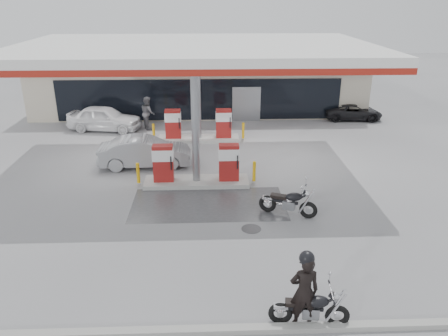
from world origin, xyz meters
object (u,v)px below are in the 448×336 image
object	(u,v)px
main_motorcycle	(311,310)
parked_motorcycle	(289,203)
biker_main	(304,291)
pump_island_near	(196,169)
parked_car_left	(134,105)
attendant	(148,113)
hatchback_silver	(145,152)
pump_island_far	(199,128)
sedan_white	(104,118)
parked_car_right	(353,112)

from	to	relation	value
main_motorcycle	parked_motorcycle	size ratio (longest dim) A/B	0.96
main_motorcycle	biker_main	distance (m)	0.57
pump_island_near	parked_car_left	distance (m)	12.82
attendant	hatchback_silver	distance (m)	6.27
biker_main	parked_motorcycle	world-z (taller)	biker_main
main_motorcycle	biker_main	world-z (taller)	biker_main
pump_island_near	pump_island_far	bearing A→B (deg)	90.00
main_motorcycle	attendant	distance (m)	18.28
sedan_white	hatchback_silver	world-z (taller)	sedan_white
main_motorcycle	sedan_white	bearing A→B (deg)	123.02
pump_island_far	parked_motorcycle	bearing A→B (deg)	-68.88
main_motorcycle	parked_car_left	world-z (taller)	parked_car_left
biker_main	parked_car_left	distance (m)	22.03
parked_car_left	attendant	bearing A→B (deg)	-164.88
parked_motorcycle	parked_car_left	xyz separation A→B (m)	(-7.98, 15.01, 0.13)
parked_car_left	sedan_white	bearing A→B (deg)	156.48
pump_island_far	parked_car_left	bearing A→B (deg)	126.87
parked_motorcycle	parked_car_right	bearing A→B (deg)	85.51
parked_motorcycle	main_motorcycle	bearing A→B (deg)	-72.68
main_motorcycle	parked_car_right	bearing A→B (deg)	75.58
pump_island_far	biker_main	xyz separation A→B (m)	(2.80, -14.78, 0.29)
biker_main	attendant	bearing A→B (deg)	-72.58
attendant	parked_car_right	bearing A→B (deg)	-105.49
pump_island_near	pump_island_far	world-z (taller)	same
pump_island_near	sedan_white	world-z (taller)	pump_island_near
pump_island_far	hatchback_silver	world-z (taller)	pump_island_far
pump_island_near	hatchback_silver	bearing A→B (deg)	138.33
biker_main	parked_car_right	size ratio (longest dim) A/B	0.54
attendant	parked_car_left	bearing A→B (deg)	-0.81
main_motorcycle	biker_main	bearing A→B (deg)	-178.86
pump_island_far	sedan_white	distance (m)	6.08
attendant	parked_car_left	world-z (taller)	attendant
sedan_white	parked_car_left	size ratio (longest dim) A/B	0.99
main_motorcycle	hatchback_silver	distance (m)	12.29
main_motorcycle	parked_motorcycle	bearing A→B (deg)	91.22
pump_island_near	main_motorcycle	world-z (taller)	pump_island_near
main_motorcycle	parked_car_left	size ratio (longest dim) A/B	0.46
pump_island_near	hatchback_silver	xyz separation A→B (m)	(-2.47, 2.20, 0.00)
parked_car_right	main_motorcycle	bearing A→B (deg)	163.19
parked_motorcycle	sedan_white	world-z (taller)	sedan_white
pump_island_near	parked_car_right	distance (m)	14.14
parked_motorcycle	parked_car_left	bearing A→B (deg)	140.10
hatchback_silver	parked_car_left	distance (m)	10.01
main_motorcycle	biker_main	size ratio (longest dim) A/B	1.01
sedan_white	parked_car_left	world-z (taller)	sedan_white
sedan_white	attendant	world-z (taller)	attendant
pump_island_near	pump_island_far	xyz separation A→B (m)	(0.00, 6.00, 0.00)
parked_motorcycle	hatchback_silver	size ratio (longest dim) A/B	0.49
main_motorcycle	parked_car_right	world-z (taller)	main_motorcycle
pump_island_near	parked_motorcycle	size ratio (longest dim) A/B	2.44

